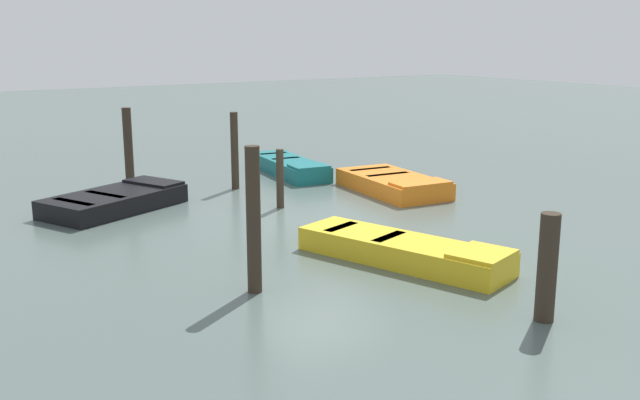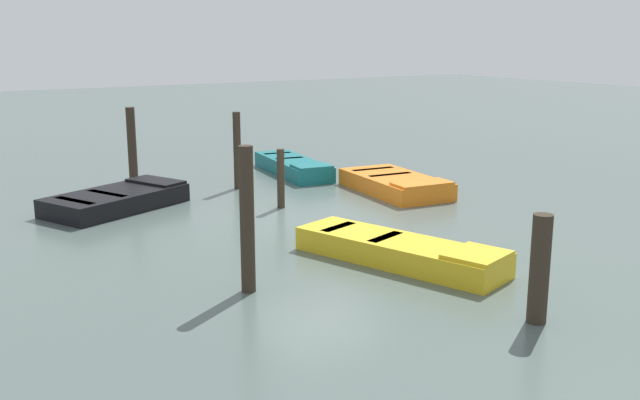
# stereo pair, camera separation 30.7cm
# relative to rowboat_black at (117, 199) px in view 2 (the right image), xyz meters

# --- Properties ---
(ground_plane) EXTENTS (80.00, 80.00, 0.00)m
(ground_plane) POSITION_rel_rowboat_black_xyz_m (2.89, 3.44, -0.22)
(ground_plane) COLOR #4C5B56
(rowboat_black) EXTENTS (2.59, 3.36, 0.46)m
(rowboat_black) POSITION_rel_rowboat_black_xyz_m (0.00, 0.00, 0.00)
(rowboat_black) COLOR black
(rowboat_black) RESTS_ON ground_plane
(rowboat_orange) EXTENTS (3.13, 1.79, 0.46)m
(rowboat_orange) POSITION_rel_rowboat_black_xyz_m (1.85, 6.22, 0.00)
(rowboat_orange) COLOR orange
(rowboat_orange) RESTS_ON ground_plane
(rowboat_yellow) EXTENTS (3.84, 2.15, 0.46)m
(rowboat_yellow) POSITION_rel_rowboat_black_xyz_m (6.30, 2.90, -0.00)
(rowboat_yellow) COLOR gold
(rowboat_yellow) RESTS_ON ground_plane
(rowboat_teal) EXTENTS (3.46, 1.46, 0.46)m
(rowboat_teal) POSITION_rel_rowboat_black_xyz_m (-1.49, 5.29, -0.00)
(rowboat_teal) COLOR #14666B
(rowboat_teal) RESTS_ON ground_plane
(mooring_piling_mid_right) EXTENTS (0.21, 0.21, 2.19)m
(mooring_piling_mid_right) POSITION_rel_rowboat_black_xyz_m (6.18, 0.14, 0.88)
(mooring_piling_mid_right) COLOR #33281E
(mooring_piling_mid_right) RESTS_ON ground_plane
(mooring_piling_mid_left) EXTENTS (0.22, 0.22, 1.97)m
(mooring_piling_mid_left) POSITION_rel_rowboat_black_xyz_m (-2.36, 1.13, 0.77)
(mooring_piling_mid_left) COLOR #33281E
(mooring_piling_mid_left) RESTS_ON ground_plane
(mooring_piling_center) EXTENTS (0.19, 0.19, 1.90)m
(mooring_piling_center) POSITION_rel_rowboat_black_xyz_m (-0.58, 3.19, 0.73)
(mooring_piling_center) COLOR #33281E
(mooring_piling_center) RESTS_ON ground_plane
(mooring_piling_far_right) EXTENTS (0.16, 0.16, 1.31)m
(mooring_piling_far_right) POSITION_rel_rowboat_black_xyz_m (1.79, 3.11, 0.44)
(mooring_piling_far_right) COLOR #33281E
(mooring_piling_far_right) RESTS_ON ground_plane
(mooring_piling_far_left) EXTENTS (0.26, 0.26, 1.48)m
(mooring_piling_far_left) POSITION_rel_rowboat_black_xyz_m (9.26, 2.87, 0.52)
(mooring_piling_far_left) COLOR #33281E
(mooring_piling_far_left) RESTS_ON ground_plane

